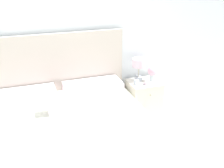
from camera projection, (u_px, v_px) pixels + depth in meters
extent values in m
plane|color=silver|center=(60.00, 119.00, 3.77)|extent=(12.00, 12.00, 0.00)
cube|color=white|center=(51.00, 28.00, 3.32)|extent=(8.00, 0.06, 2.60)
cube|color=tan|center=(73.00, 152.00, 2.86)|extent=(1.81, 1.97, 0.29)
cube|color=white|center=(72.00, 134.00, 2.77)|extent=(1.77, 1.93, 0.18)
cube|color=beige|center=(57.00, 80.00, 3.50)|extent=(1.84, 0.05, 1.25)
cube|color=white|center=(25.00, 97.00, 3.21)|extent=(0.76, 0.36, 0.14)
cube|color=white|center=(93.00, 87.00, 3.47)|extent=(0.76, 0.36, 0.14)
cube|color=white|center=(65.00, 102.00, 2.98)|extent=(0.40, 0.14, 0.24)
cube|color=silver|center=(143.00, 98.00, 3.85)|extent=(0.45, 0.40, 0.50)
sphere|color=#B2AD93|center=(151.00, 95.00, 3.61)|extent=(0.02, 0.02, 0.02)
cylinder|color=#A8B2BC|center=(138.00, 78.00, 3.79)|extent=(0.12, 0.12, 0.06)
cylinder|color=#B7B29E|center=(139.00, 72.00, 3.75)|extent=(0.02, 0.02, 0.15)
cylinder|color=silver|center=(139.00, 63.00, 3.69)|extent=(0.19, 0.19, 0.12)
cylinder|color=silver|center=(152.00, 78.00, 3.76)|extent=(0.06, 0.06, 0.10)
sphere|color=#EFB2C6|center=(152.00, 71.00, 3.72)|extent=(0.13, 0.13, 0.13)
sphere|color=#609356|center=(154.00, 73.00, 3.74)|extent=(0.06, 0.06, 0.06)
cylinder|color=white|center=(147.00, 84.00, 3.67)|extent=(0.11, 0.11, 0.01)
cylinder|color=white|center=(147.00, 82.00, 3.65)|extent=(0.07, 0.07, 0.06)
cube|color=silver|center=(137.00, 82.00, 3.65)|extent=(0.06, 0.05, 0.07)
cylinder|color=white|center=(137.00, 83.00, 3.63)|extent=(0.05, 0.00, 0.05)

